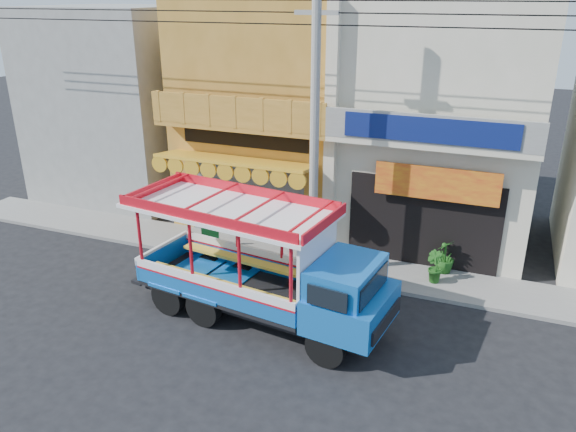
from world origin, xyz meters
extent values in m
plane|color=black|center=(0.00, 0.00, 0.00)|extent=(90.00, 90.00, 0.00)
cube|color=slate|center=(0.00, 4.00, 0.06)|extent=(30.00, 2.00, 0.12)
cube|color=#A77125|center=(-4.00, 8.00, 4.00)|extent=(6.00, 6.00, 8.00)
cube|color=#595B5E|center=(-4.00, 4.98, 1.40)|extent=(4.20, 0.10, 2.60)
cube|color=gold|center=(-4.00, 4.25, 3.05)|extent=(5.20, 1.50, 0.31)
cube|color=#A77125|center=(-4.00, 4.65, 4.05)|extent=(6.00, 0.70, 0.18)
cube|color=#A77125|center=(-4.00, 4.35, 4.60)|extent=(6.00, 0.12, 0.95)
cube|color=black|center=(-4.00, 4.97, 3.55)|extent=(4.50, 0.04, 0.45)
cube|color=beige|center=(2.00, 8.00, 4.00)|extent=(6.00, 6.00, 8.00)
cube|color=black|center=(2.00, 4.98, 1.50)|extent=(4.60, 0.12, 2.80)
cube|color=orange|center=(2.30, 4.70, 2.90)|extent=(3.60, 0.05, 1.00)
cube|color=beige|center=(2.00, 4.65, 4.05)|extent=(6.00, 0.70, 0.18)
cube|color=gray|center=(2.00, 4.35, 4.55)|extent=(6.00, 0.12, 0.85)
cube|color=navy|center=(2.00, 4.28, 4.55)|extent=(4.80, 0.06, 0.70)
cube|color=beige|center=(-1.00, 4.85, 4.00)|extent=(0.35, 0.30, 8.00)
cube|color=gray|center=(-11.00, 8.00, 3.80)|extent=(6.00, 6.00, 7.60)
cylinder|color=gray|center=(-1.00, 3.30, 4.50)|extent=(0.26, 0.26, 9.00)
cube|color=gray|center=(-1.00, 3.30, 7.60)|extent=(1.20, 0.12, 0.12)
cylinder|color=black|center=(0.00, 3.30, 7.30)|extent=(28.00, 0.04, 0.04)
cylinder|color=black|center=(0.00, 3.30, 7.60)|extent=(28.00, 0.04, 0.04)
cylinder|color=black|center=(0.00, 3.30, 7.90)|extent=(28.00, 0.04, 0.04)
cylinder|color=black|center=(0.78, -0.88, 0.49)|extent=(1.00, 0.40, 0.97)
cylinder|color=black|center=(1.03, 0.95, 0.49)|extent=(1.00, 0.40, 0.97)
cylinder|color=black|center=(-2.69, -0.41, 0.49)|extent=(1.00, 0.40, 0.97)
cylinder|color=black|center=(-2.44, 1.42, 0.49)|extent=(1.00, 0.40, 0.97)
cylinder|color=black|center=(-3.85, -0.26, 0.49)|extent=(1.00, 0.40, 0.97)
cylinder|color=black|center=(-3.60, 1.57, 0.49)|extent=(1.00, 0.40, 0.97)
cube|color=black|center=(-1.41, 0.35, 0.58)|extent=(6.69, 2.46, 0.27)
cube|color=blue|center=(1.10, 0.01, 1.12)|extent=(2.02, 2.36, 0.88)
cube|color=blue|center=(0.95, 0.03, 1.90)|extent=(1.61, 2.13, 0.73)
cube|color=black|center=(1.63, -0.06, 1.85)|extent=(0.29, 1.70, 0.54)
cube|color=black|center=(-2.20, 0.45, 0.78)|extent=(5.06, 2.77, 0.12)
cube|color=blue|center=(-2.34, -0.57, 1.12)|extent=(4.78, 0.72, 0.58)
cube|color=white|center=(-2.34, -0.57, 1.38)|extent=(4.78, 0.73, 0.21)
cube|color=blue|center=(-2.07, 1.48, 1.12)|extent=(4.78, 0.72, 0.58)
cube|color=white|center=(-2.07, 1.48, 1.38)|extent=(4.78, 0.73, 0.21)
cylinder|color=red|center=(-4.58, -0.25, 2.19)|extent=(0.10, 0.10, 1.56)
cylinder|color=red|center=(-4.31, 1.76, 2.19)|extent=(0.10, 0.10, 1.56)
cube|color=white|center=(0.20, 0.13, 1.87)|extent=(0.34, 1.96, 2.19)
cube|color=white|center=(-2.30, 0.47, 2.97)|extent=(5.67, 3.08, 0.10)
cube|color=red|center=(-2.30, 0.47, 3.14)|extent=(5.46, 2.96, 0.25)
cube|color=black|center=(-4.77, 3.74, 0.16)|extent=(0.55, 0.44, 0.09)
cube|color=#0B3F17|center=(-4.77, 3.74, 0.61)|extent=(0.56, 0.29, 0.80)
imported|color=#1B4F16|center=(2.56, 3.96, 0.59)|extent=(0.66, 0.66, 0.94)
imported|color=#1B4F16|center=(2.77, 4.70, 0.64)|extent=(0.78, 0.78, 1.04)
camera|label=1|loc=(3.94, -11.32, 8.10)|focal=35.00mm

